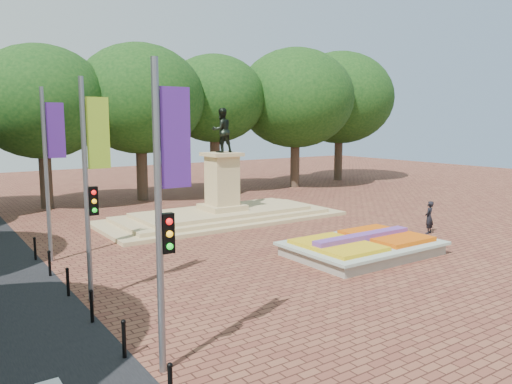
{
  "coord_description": "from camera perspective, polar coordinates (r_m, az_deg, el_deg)",
  "views": [
    {
      "loc": [
        -14.51,
        -16.52,
        5.65
      ],
      "look_at": [
        -0.69,
        3.56,
        2.2
      ],
      "focal_mm": 35.0,
      "sensor_mm": 36.0,
      "label": 1
    }
  ],
  "objects": [
    {
      "name": "flower_bed",
      "position": [
        21.91,
        12.1,
        -6.05
      ],
      "size": [
        6.3,
        4.3,
        0.91
      ],
      "color": "gray",
      "rests_on": "ground"
    },
    {
      "name": "tree_row_back",
      "position": [
        38.43,
        -8.65,
        9.49
      ],
      "size": [
        44.8,
        8.8,
        10.43
      ],
      "color": "#3C2D20",
      "rests_on": "ground"
    },
    {
      "name": "ground",
      "position": [
        22.71,
        6.58,
        -6.41
      ],
      "size": [
        90.0,
        90.0,
        0.0
      ],
      "primitive_type": "plane",
      "color": "brown",
      "rests_on": "ground"
    },
    {
      "name": "monument",
      "position": [
        28.89,
        -3.87,
        -1.46
      ],
      "size": [
        14.0,
        6.0,
        6.4
      ],
      "color": "tan",
      "rests_on": "ground"
    },
    {
      "name": "bollard_row",
      "position": [
        16.32,
        -19.58,
        -10.73
      ],
      "size": [
        0.12,
        13.12,
        0.98
      ],
      "color": "black",
      "rests_on": "ground"
    },
    {
      "name": "banner_poles",
      "position": [
        15.95,
        -18.17,
        1.26
      ],
      "size": [
        0.88,
        11.17,
        7.0
      ],
      "color": "slate",
      "rests_on": "ground"
    },
    {
      "name": "pedestrian",
      "position": [
        26.76,
        19.17,
        -2.76
      ],
      "size": [
        0.71,
        0.58,
        1.67
      ],
      "primitive_type": "imported",
      "rotation": [
        0.0,
        0.0,
        3.49
      ],
      "color": "black",
      "rests_on": "ground"
    }
  ]
}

